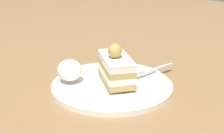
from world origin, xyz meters
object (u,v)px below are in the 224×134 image
Objects in this scene: dessert_plate at (112,85)px; whipped_cream_dollop at (70,70)px; fork at (153,70)px; cake_slice at (114,68)px.

whipped_cream_dollop is (-0.05, 0.07, 0.03)m from dessert_plate.
whipped_cream_dollop is 0.18m from fork.
fork is (0.15, -0.10, -0.02)m from whipped_cream_dollop.
dessert_plate is at bearing -53.97° from whipped_cream_dollop.
cake_slice is 0.09m from whipped_cream_dollop.
whipped_cream_dollop is at bearing 124.39° from cake_slice.
dessert_plate is at bearing 160.87° from fork.
cake_slice reaches higher than fork.
whipped_cream_dollop is at bearing 126.03° from dessert_plate.
dessert_plate is 0.11m from fork.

